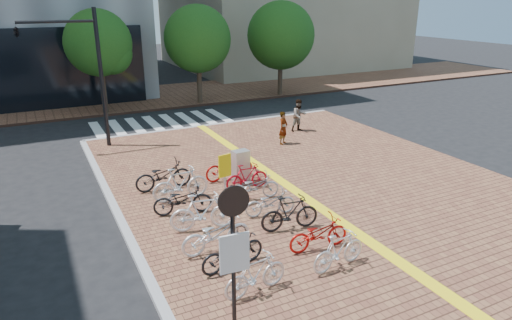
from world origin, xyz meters
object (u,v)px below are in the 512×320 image
bike_6 (163,175)px  yellow_sign (225,170)px  bike_2 (216,234)px  utility_box (241,167)px  bike_7 (339,250)px  bike_0 (256,274)px  bike_8 (318,234)px  bike_13 (229,166)px  bike_5 (181,184)px  pedestrian_b (299,115)px  traffic_light_pole (64,54)px  bike_12 (247,177)px  bike_3 (203,212)px  bike_4 (183,200)px  bike_11 (254,187)px  bike_10 (270,202)px  pedestrian_a (283,128)px  notice_sign (234,245)px  bike_1 (233,251)px  bike_9 (290,213)px

bike_6 → yellow_sign: yellow_sign is taller
bike_2 → utility_box: utility_box is taller
bike_7 → utility_box: (0.17, 6.23, 0.13)m
bike_0 → yellow_sign: bearing=-22.3°
bike_8 → bike_13: (-0.12, 5.78, 0.05)m
bike_5 → pedestrian_b: size_ratio=1.18×
bike_0 → bike_13: bearing=-25.9°
bike_13 → bike_2: bearing=148.5°
utility_box → traffic_light_pole: bearing=125.7°
bike_12 → bike_3: bearing=132.9°
bike_0 → bike_12: bike_0 is taller
bike_4 → bike_11: bearing=-78.4°
bike_0 → bike_10: 4.07m
traffic_light_pole → bike_12: bearing=-56.9°
bike_12 → bike_2: bearing=144.9°
bike_0 → bike_8: bike_0 is taller
bike_5 → bike_2: bearing=175.9°
bike_10 → pedestrian_a: pedestrian_a is taller
bike_11 → bike_12: (0.13, 0.87, 0.02)m
bike_6 → bike_8: (2.60, -5.94, -0.07)m
yellow_sign → bike_6: bearing=124.0°
bike_5 → notice_sign: 7.07m
utility_box → bike_1: bearing=-117.0°
bike_4 → utility_box: (2.72, 1.50, 0.15)m
bike_9 → bike_7: bearing=-169.5°
bike_13 → bike_5: bearing=110.3°
bike_10 → pedestrian_a: (4.09, 6.30, 0.33)m
bike_1 → traffic_light_pole: 12.75m
bike_7 → bike_3: bearing=27.3°
bike_9 → traffic_light_pole: 12.40m
bike_9 → bike_13: 4.49m
pedestrian_b → bike_11: bearing=-131.5°
bike_7 → bike_8: bike_7 is taller
bike_3 → bike_1: bearing=-169.1°
bike_1 → bike_9: bearing=-73.1°
bike_4 → bike_13: bike_13 is taller
traffic_light_pole → bike_3: bearing=-75.8°
bike_3 → bike_4: bike_3 is taller
pedestrian_b → traffic_light_pole: traffic_light_pole is taller
bike_13 → pedestrian_a: (4.02, 2.91, 0.25)m
bike_9 → yellow_sign: 2.73m
traffic_light_pole → yellow_sign: bearing=-66.0°
bike_6 → bike_8: 6.48m
pedestrian_a → bike_12: bearing=-165.3°
bike_8 → bike_11: size_ratio=1.02×
bike_13 → traffic_light_pole: bearing=32.6°
bike_8 → traffic_light_pole: traffic_light_pole is taller
yellow_sign → traffic_light_pole: (-3.74, 8.39, 3.01)m
bike_2 → pedestrian_a: size_ratio=1.29×
bike_1 → bike_4: bearing=-5.8°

